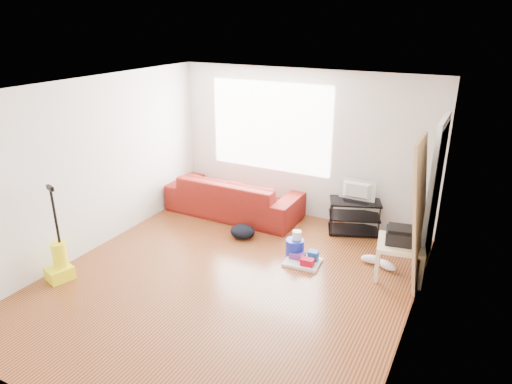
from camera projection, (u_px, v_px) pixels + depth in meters
The scene contains 13 objects.
room at pixel (236, 190), 5.64m from camera, with size 4.51×5.01×2.51m.
sofa at pixel (234, 214), 8.05m from camera, with size 2.34×0.91×0.68m, color #5B130E.
tv_stand at pixel (354, 216), 7.28m from camera, with size 0.90×0.70×0.54m.
tv at pixel (356, 191), 7.13m from camera, with size 0.57×0.08×0.33m, color black.
side_table at pixel (401, 248), 6.01m from camera, with size 0.69×0.69×0.49m.
printer at pixel (402, 235), 5.94m from camera, with size 0.47×0.39×0.22m.
bucket at pixel (295, 256), 6.64m from camera, with size 0.26×0.26×0.26m, color #142499.
toilet_paper at pixel (297, 243), 6.60m from camera, with size 0.13×0.13×0.12m, color silver.
cleaning_tray at pixel (304, 260), 6.43m from camera, with size 0.52×0.43×0.18m.
backpack at pixel (243, 238), 7.19m from camera, with size 0.39×0.31×0.22m, color black.
sneakers at pixel (379, 262), 6.35m from camera, with size 0.54×0.28×0.12m.
vacuum at pixel (60, 262), 5.99m from camera, with size 0.35×0.38×1.30m.
door_panel at pixel (410, 281), 6.02m from camera, with size 0.04×0.77×1.93m, color #AD7C51.
Camera 1 is at (2.73, -4.41, 3.27)m, focal length 32.00 mm.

